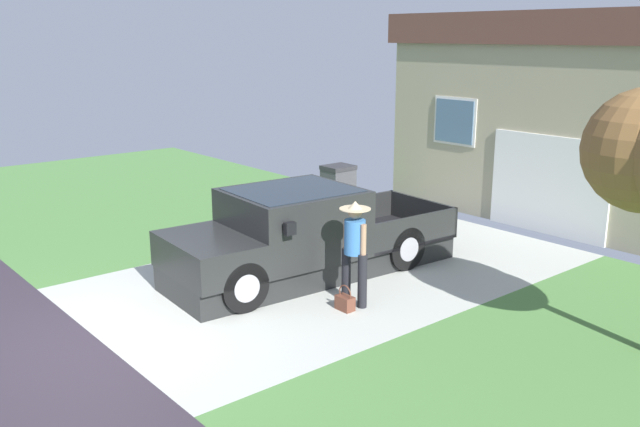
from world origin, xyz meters
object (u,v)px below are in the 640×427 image
handbag (345,302)px  wheeled_trash_bin (338,185)px  pickup_truck (296,238)px  person_with_hat (355,245)px

handbag → wheeled_trash_bin: 6.46m
pickup_truck → person_with_hat: 1.61m
handbag → wheeled_trash_bin: bearing=139.5°
pickup_truck → handbag: (1.68, -0.36, -0.58)m
person_with_hat → handbag: 0.89m
person_with_hat → handbag: person_with_hat is taller
person_with_hat → wheeled_trash_bin: 6.20m
person_with_hat → wheeled_trash_bin: person_with_hat is taller
pickup_truck → wheeled_trash_bin: pickup_truck is taller
pickup_truck → person_with_hat: bearing=-178.9°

